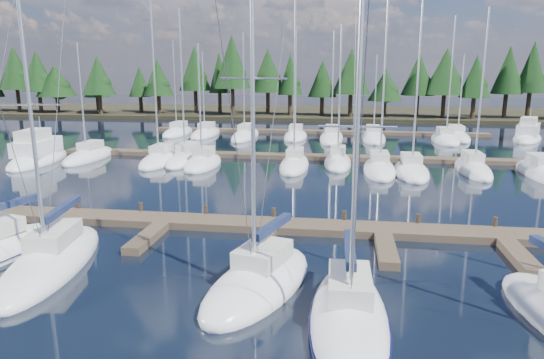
% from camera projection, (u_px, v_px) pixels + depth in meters
% --- Properties ---
extents(ground, '(260.00, 260.00, 0.00)m').
position_uv_depth(ground, '(294.00, 181.00, 38.42)').
color(ground, black).
rests_on(ground, ground).
extents(far_shore, '(220.00, 30.00, 0.60)m').
position_uv_depth(far_shore, '(325.00, 113.00, 96.24)').
color(far_shore, black).
rests_on(far_shore, ground).
extents(main_dock, '(44.00, 6.13, 0.90)m').
position_uv_depth(main_dock, '(269.00, 229.00, 26.17)').
color(main_dock, brown).
rests_on(main_dock, ground).
extents(back_docks, '(50.00, 21.80, 0.40)m').
position_uv_depth(back_docks, '(311.00, 143.00, 57.27)').
color(back_docks, brown).
rests_on(back_docks, ground).
extents(front_sailboat_2, '(4.29, 9.58, 13.11)m').
position_uv_depth(front_sailboat_2, '(52.00, 261.00, 21.54)').
color(front_sailboat_2, white).
rests_on(front_sailboat_2, ground).
extents(front_sailboat_3, '(5.03, 8.15, 15.06)m').
position_uv_depth(front_sailboat_3, '(259.00, 282.00, 19.42)').
color(front_sailboat_3, white).
rests_on(front_sailboat_3, ground).
extents(front_sailboat_4, '(2.97, 8.79, 12.53)m').
position_uv_depth(front_sailboat_4, '(349.00, 317.00, 16.66)').
color(front_sailboat_4, white).
rests_on(front_sailboat_4, ground).
extents(back_sailboat_rows, '(43.69, 31.57, 15.69)m').
position_uv_depth(back_sailboat_rows, '(306.00, 147.00, 53.28)').
color(back_sailboat_rows, white).
rests_on(back_sailboat_rows, ground).
extents(motor_yacht_left, '(5.04, 10.75, 5.18)m').
position_uv_depth(motor_yacht_left, '(38.00, 156.00, 46.20)').
color(motor_yacht_left, white).
rests_on(motor_yacht_left, ground).
extents(motor_yacht_right, '(6.58, 9.91, 4.72)m').
position_uv_depth(motor_yacht_right, '(527.00, 136.00, 60.74)').
color(motor_yacht_right, white).
rests_on(motor_yacht_right, ground).
extents(tree_line, '(185.23, 11.96, 14.09)m').
position_uv_depth(tree_line, '(327.00, 76.00, 85.01)').
color(tree_line, black).
rests_on(tree_line, far_shore).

